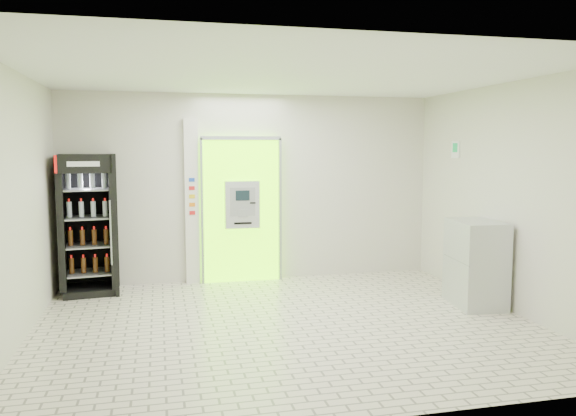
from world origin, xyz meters
name	(u,v)px	position (x,y,z in m)	size (l,w,h in m)	color
ground	(287,325)	(0.00, 0.00, 0.00)	(6.00, 6.00, 0.00)	beige
room_shell	(287,174)	(0.00, 0.00, 1.84)	(6.00, 6.00, 6.00)	beige
atm_assembly	(241,209)	(-0.20, 2.41, 1.17)	(1.30, 0.24, 2.33)	#73FC00
pillar	(192,202)	(-0.98, 2.45, 1.30)	(0.22, 0.11, 2.60)	silver
beverage_cooler	(89,227)	(-2.50, 2.16, 0.99)	(0.85, 0.79, 2.06)	black
steel_cabinet	(476,263)	(2.70, 0.27, 0.58)	(0.69, 0.94, 1.16)	#B8BAC0
exit_sign	(456,149)	(2.99, 1.40, 2.12)	(0.02, 0.22, 0.26)	white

